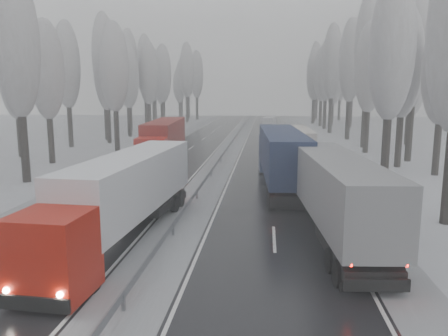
% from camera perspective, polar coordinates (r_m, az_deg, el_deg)
% --- Properties ---
extents(carriageway_right, '(7.50, 200.00, 0.03)m').
position_cam_1_polar(carriageway_right, '(40.14, 6.15, -0.78)').
color(carriageway_right, black).
rests_on(carriageway_right, ground).
extents(carriageway_left, '(7.50, 200.00, 0.03)m').
position_cam_1_polar(carriageway_left, '(41.37, -8.55, -0.52)').
color(carriageway_left, black).
rests_on(carriageway_left, ground).
extents(median_slush, '(3.00, 200.00, 0.04)m').
position_cam_1_polar(median_slush, '(40.42, -1.31, -0.64)').
color(median_slush, '#A9ABB1').
rests_on(median_slush, ground).
extents(shoulder_right, '(2.40, 200.00, 0.04)m').
position_cam_1_polar(shoulder_right, '(40.51, 13.17, -0.88)').
color(shoulder_right, '#A9ABB1').
rests_on(shoulder_right, ground).
extents(shoulder_left, '(2.40, 200.00, 0.04)m').
position_cam_1_polar(shoulder_left, '(42.84, -14.99, -0.38)').
color(shoulder_left, '#A9ABB1').
rests_on(shoulder_left, ground).
extents(median_guardrail, '(0.12, 200.00, 0.76)m').
position_cam_1_polar(median_guardrail, '(40.31, -1.32, 0.16)').
color(median_guardrail, slate).
rests_on(median_guardrail, ground).
extents(tree_18, '(3.60, 3.60, 16.58)m').
position_cam_1_polar(tree_18, '(37.91, 21.09, 14.23)').
color(tree_18, black).
rests_on(tree_18, ground).
extents(tree_19, '(3.60, 3.60, 14.57)m').
position_cam_1_polar(tree_19, '(43.32, 26.74, 11.52)').
color(tree_19, black).
rests_on(tree_19, ground).
extents(tree_20, '(3.60, 3.60, 15.71)m').
position_cam_1_polar(tree_20, '(46.60, 22.47, 12.53)').
color(tree_20, black).
rests_on(tree_20, ground).
extents(tree_21, '(3.60, 3.60, 18.62)m').
position_cam_1_polar(tree_21, '(51.20, 23.75, 14.22)').
color(tree_21, black).
rests_on(tree_21, ground).
extents(tree_22, '(3.60, 3.60, 15.86)m').
position_cam_1_polar(tree_22, '(56.48, 18.51, 12.27)').
color(tree_22, black).
rests_on(tree_22, ground).
extents(tree_23, '(3.60, 3.60, 13.55)m').
position_cam_1_polar(tree_23, '(61.92, 23.37, 10.35)').
color(tree_23, black).
rests_on(tree_23, ground).
extents(tree_24, '(3.60, 3.60, 20.49)m').
position_cam_1_polar(tree_24, '(62.16, 18.34, 14.74)').
color(tree_24, black).
rests_on(tree_24, ground).
extents(tree_25, '(3.60, 3.60, 19.44)m').
position_cam_1_polar(tree_25, '(67.72, 23.42, 13.43)').
color(tree_25, black).
rests_on(tree_25, ground).
extents(tree_26, '(3.60, 3.60, 18.78)m').
position_cam_1_polar(tree_26, '(72.03, 16.21, 13.24)').
color(tree_26, black).
rests_on(tree_26, ground).
extents(tree_27, '(3.60, 3.60, 17.62)m').
position_cam_1_polar(tree_27, '(77.45, 20.95, 12.18)').
color(tree_27, black).
rests_on(tree_27, ground).
extents(tree_28, '(3.60, 3.60, 19.62)m').
position_cam_1_polar(tree_28, '(82.40, 13.98, 13.24)').
color(tree_28, black).
rests_on(tree_28, ground).
extents(tree_29, '(3.60, 3.60, 18.11)m').
position_cam_1_polar(tree_29, '(87.59, 18.46, 12.18)').
color(tree_29, black).
rests_on(tree_29, ground).
extents(tree_30, '(3.60, 3.60, 17.86)m').
position_cam_1_polar(tree_30, '(92.01, 13.21, 12.19)').
color(tree_30, black).
rests_on(tree_30, ground).
extents(tree_31, '(3.60, 3.60, 18.58)m').
position_cam_1_polar(tree_31, '(96.90, 16.45, 12.19)').
color(tree_31, black).
rests_on(tree_31, ground).
extents(tree_32, '(3.60, 3.60, 17.33)m').
position_cam_1_polar(tree_32, '(99.45, 12.66, 11.82)').
color(tree_32, black).
rests_on(tree_32, ground).
extents(tree_33, '(3.60, 3.60, 14.33)m').
position_cam_1_polar(tree_33, '(103.78, 14.10, 10.62)').
color(tree_33, black).
rests_on(tree_33, ground).
extents(tree_34, '(3.60, 3.60, 17.63)m').
position_cam_1_polar(tree_34, '(106.42, 11.70, 11.82)').
color(tree_34, black).
rests_on(tree_34, ground).
extents(tree_35, '(3.60, 3.60, 18.25)m').
position_cam_1_polar(tree_35, '(111.70, 16.29, 11.73)').
color(tree_35, black).
rests_on(tree_35, ground).
extents(tree_36, '(3.60, 3.60, 20.23)m').
position_cam_1_polar(tree_36, '(116.40, 11.87, 12.44)').
color(tree_36, black).
rests_on(tree_36, ground).
extents(tree_37, '(3.60, 3.60, 16.37)m').
position_cam_1_polar(tree_37, '(121.20, 14.96, 11.05)').
color(tree_37, black).
rests_on(tree_37, ground).
extents(tree_38, '(3.60, 3.60, 17.97)m').
position_cam_1_polar(tree_38, '(127.02, 12.10, 11.56)').
color(tree_38, black).
rests_on(tree_38, ground).
extents(tree_39, '(3.60, 3.60, 16.19)m').
position_cam_1_polar(tree_39, '(131.30, 13.13, 10.96)').
color(tree_39, black).
rests_on(tree_39, ground).
extents(tree_58, '(3.60, 3.60, 17.21)m').
position_cam_1_polar(tree_58, '(39.58, -25.49, 14.32)').
color(tree_58, black).
rests_on(tree_58, ground).
extents(tree_60, '(3.60, 3.60, 14.84)m').
position_cam_1_polar(tree_60, '(49.16, -22.20, 11.72)').
color(tree_60, black).
rests_on(tree_60, ground).
extents(tree_61, '(3.60, 3.60, 13.95)m').
position_cam_1_polar(tree_61, '(55.44, -25.60, 10.60)').
color(tree_61, black).
rests_on(tree_61, ground).
extents(tree_62, '(3.60, 3.60, 16.04)m').
position_cam_1_polar(tree_62, '(56.45, -14.16, 12.59)').
color(tree_62, black).
rests_on(tree_62, ground).
extents(tree_63, '(3.60, 3.60, 16.88)m').
position_cam_1_polar(tree_63, '(63.17, -19.87, 12.48)').
color(tree_63, black).
rests_on(tree_63, ground).
extents(tree_64, '(3.60, 3.60, 15.42)m').
position_cam_1_polar(tree_64, '(66.34, -15.09, 11.76)').
color(tree_64, black).
rests_on(tree_64, ground).
extents(tree_65, '(3.60, 3.60, 19.48)m').
position_cam_1_polar(tree_65, '(70.85, -15.43, 13.70)').
color(tree_65, black).
rests_on(tree_65, ground).
extents(tree_66, '(3.60, 3.60, 15.23)m').
position_cam_1_polar(tree_66, '(75.41, -12.41, 11.51)').
color(tree_66, black).
rests_on(tree_66, ground).
extents(tree_67, '(3.60, 3.60, 17.09)m').
position_cam_1_polar(tree_67, '(79.69, -12.52, 12.26)').
color(tree_67, black).
rests_on(tree_67, ground).
extents(tree_68, '(3.60, 3.60, 16.65)m').
position_cam_1_polar(tree_68, '(81.48, -9.87, 12.09)').
color(tree_68, black).
rests_on(tree_68, ground).
extents(tree_69, '(3.60, 3.60, 19.35)m').
position_cam_1_polar(tree_69, '(86.76, -12.36, 13.00)').
color(tree_69, black).
rests_on(tree_69, ground).
extents(tree_70, '(3.60, 3.60, 17.09)m').
position_cam_1_polar(tree_70, '(91.19, -8.01, 12.07)').
color(tree_70, black).
rests_on(tree_70, ground).
extents(tree_71, '(3.60, 3.60, 19.61)m').
position_cam_1_polar(tree_71, '(96.32, -10.30, 12.84)').
color(tree_71, black).
rests_on(tree_71, ground).
extents(tree_72, '(3.60, 3.60, 15.11)m').
position_cam_1_polar(tree_72, '(100.84, -8.21, 11.12)').
color(tree_72, black).
rests_on(tree_72, ground).
extents(tree_73, '(3.60, 3.60, 17.22)m').
position_cam_1_polar(tree_73, '(105.46, -9.26, 11.77)').
color(tree_73, black).
rests_on(tree_73, ground).
extents(tree_74, '(3.60, 3.60, 19.68)m').
position_cam_1_polar(tree_74, '(110.70, -4.91, 12.58)').
color(tree_74, black).
rests_on(tree_74, ground).
extents(tree_75, '(3.60, 3.60, 18.60)m').
position_cam_1_polar(tree_75, '(116.53, -9.06, 12.02)').
color(tree_75, black).
rests_on(tree_75, ground).
extents(tree_76, '(3.60, 3.60, 18.55)m').
position_cam_1_polar(tree_76, '(119.75, -3.58, 12.04)').
color(tree_76, black).
rests_on(tree_76, ground).
extents(tree_77, '(3.60, 3.60, 14.32)m').
position_cam_1_polar(tree_77, '(124.61, -5.87, 10.68)').
color(tree_77, black).
rests_on(tree_77, ground).
extents(tree_78, '(3.60, 3.60, 19.55)m').
position_cam_1_polar(tree_78, '(126.85, -4.71, 12.19)').
color(tree_78, black).
rests_on(tree_78, ground).
extents(tree_79, '(3.60, 3.60, 17.07)m').
position_cam_1_polar(tree_79, '(131.24, -5.60, 11.41)').
color(tree_79, black).
rests_on(tree_79, ground).
extents(truck_grey_tarp, '(3.86, 16.64, 4.24)m').
position_cam_1_polar(truck_grey_tarp, '(23.57, 13.85, -2.48)').
color(truck_grey_tarp, '#525257').
rests_on(truck_grey_tarp, ground).
extents(truck_blue_box, '(3.77, 17.67, 4.50)m').
position_cam_1_polar(truck_blue_box, '(34.39, 7.39, 1.82)').
color(truck_blue_box, navy).
rests_on(truck_blue_box, ground).
extents(truck_cream_box, '(2.49, 14.20, 3.63)m').
position_cam_1_polar(truck_cream_box, '(48.00, 9.64, 3.42)').
color(truck_cream_box, beige).
rests_on(truck_cream_box, ground).
extents(box_truck_distant, '(3.04, 7.11, 2.57)m').
position_cam_1_polar(box_truck_distant, '(86.51, 5.97, 5.79)').
color(box_truck_distant, silver).
rests_on(box_truck_distant, ground).
extents(truck_red_white, '(3.67, 16.47, 4.19)m').
position_cam_1_polar(truck_red_white, '(22.58, -12.82, -3.05)').
color(truck_red_white, '#B01709').
rests_on(truck_red_white, ground).
extents(truck_red_red, '(3.98, 17.31, 4.41)m').
position_cam_1_polar(truck_red_red, '(46.47, -7.89, 3.82)').
color(truck_red_red, red).
rests_on(truck_red_red, ground).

